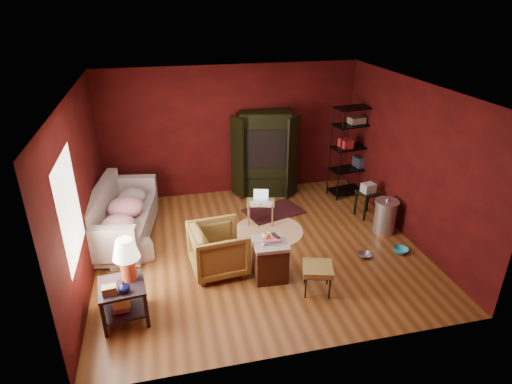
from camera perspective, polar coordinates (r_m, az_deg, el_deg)
room at (r=6.98m, az=0.08°, el=2.24°), size 5.54×5.04×2.84m
sofa at (r=8.05m, az=-17.70°, el=-3.94°), size 0.96×1.95×0.73m
armchair at (r=6.88m, az=-5.03°, el=-7.31°), size 0.87×0.92×0.87m
pet_bowl_steel at (r=7.58m, az=14.33°, el=-7.60°), size 0.24×0.08×0.23m
pet_bowl_turquoise at (r=7.87m, az=18.83°, el=-6.85°), size 0.26×0.09×0.25m
vase at (r=5.93m, az=-17.19°, el=-11.99°), size 0.21×0.21×0.16m
mug at (r=6.51m, az=1.34°, el=-5.71°), size 0.15×0.13×0.12m
side_table at (r=6.07m, az=-17.15°, el=-10.26°), size 0.66×0.66×1.19m
sofa_cushions at (r=8.01m, az=-17.67°, el=-3.34°), size 1.24×2.34×0.93m
hamper at (r=6.76m, az=1.89°, el=-8.90°), size 0.55×0.55×0.74m
footstool at (r=6.50m, az=8.23°, el=-10.19°), size 0.54×0.54×0.45m
rug_round at (r=8.16m, az=1.70°, el=-5.16°), size 1.68×1.68×0.01m
rug_oriental at (r=8.83m, az=2.36°, el=-2.57°), size 1.31×1.05×0.01m
laptop_desk at (r=8.25m, az=0.64°, el=-1.60°), size 0.61×0.52×0.66m
tv_armoire at (r=9.31m, az=1.17°, el=5.36°), size 1.44×0.96×1.86m
wire_shelving at (r=9.47m, az=12.99°, el=5.81°), size 1.03×0.57×1.99m
small_stand at (r=8.73m, az=14.69°, el=-0.01°), size 0.42×0.42×0.71m
trash_can at (r=8.34m, az=16.84°, el=-3.10°), size 0.58×0.58×0.69m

